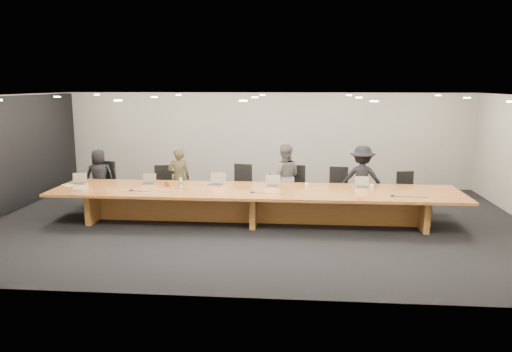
{
  "coord_description": "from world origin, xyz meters",
  "views": [
    {
      "loc": [
        0.97,
        -10.75,
        3.06
      ],
      "look_at": [
        0.0,
        0.3,
        1.0
      ],
      "focal_mm": 35.0,
      "sensor_mm": 36.0,
      "label": 1
    }
  ],
  "objects": [
    {
      "name": "chair_mid_right",
      "position": [
        0.89,
        1.29,
        0.55
      ],
      "size": [
        0.59,
        0.59,
        1.09
      ],
      "primitive_type": null,
      "rotation": [
        0.0,
        0.0,
        -0.06
      ],
      "color": "black",
      "rests_on": "ground"
    },
    {
      "name": "notepad",
      "position": [
        -4.35,
        0.1,
        0.76
      ],
      "size": [
        0.27,
        0.24,
        0.01
      ],
      "primitive_type": "cube",
      "rotation": [
        0.0,
        0.0,
        -0.36
      ],
      "color": "white",
      "rests_on": "conference_table"
    },
    {
      "name": "av_box",
      "position": [
        -3.84,
        -0.51,
        0.77
      ],
      "size": [
        0.27,
        0.24,
        0.03
      ],
      "primitive_type": "cube",
      "rotation": [
        0.0,
        0.0,
        0.36
      ],
      "color": "#BBBBC0",
      "rests_on": "conference_table"
    },
    {
      "name": "paper_cup_far",
      "position": [
        2.59,
        0.31,
        0.8
      ],
      "size": [
        0.11,
        0.11,
        0.1
      ],
      "primitive_type": "cone",
      "rotation": [
        0.0,
        0.0,
        0.37
      ],
      "color": "white",
      "rests_on": "conference_table"
    },
    {
      "name": "laptop_b",
      "position": [
        -2.53,
        0.38,
        0.87
      ],
      "size": [
        0.32,
        0.23,
        0.25
      ],
      "primitive_type": null,
      "rotation": [
        0.0,
        0.0,
        0.01
      ],
      "color": "tan",
      "rests_on": "conference_table"
    },
    {
      "name": "person_b",
      "position": [
        -2.0,
        1.17,
        0.75
      ],
      "size": [
        0.62,
        0.49,
        1.5
      ],
      "primitive_type": "imported",
      "rotation": [
        0.0,
        0.0,
        3.42
      ],
      "color": "#322D1B",
      "rests_on": "ground"
    },
    {
      "name": "mic_right",
      "position": [
        2.92,
        -0.41,
        0.76
      ],
      "size": [
        0.12,
        0.12,
        0.03
      ],
      "primitive_type": "cone",
      "rotation": [
        0.0,
        0.0,
        0.06
      ],
      "color": "black",
      "rests_on": "conference_table"
    },
    {
      "name": "water_bottle",
      "position": [
        -1.68,
        0.04,
        0.86
      ],
      "size": [
        0.08,
        0.08,
        0.22
      ],
      "primitive_type": "cylinder",
      "rotation": [
        0.0,
        0.0,
        -0.18
      ],
      "color": "silver",
      "rests_on": "conference_table"
    },
    {
      "name": "laptop_a",
      "position": [
        -4.15,
        0.27,
        0.88
      ],
      "size": [
        0.36,
        0.3,
        0.25
      ],
      "primitive_type": null,
      "rotation": [
        0.0,
        0.0,
        0.22
      ],
      "color": "tan",
      "rests_on": "conference_table"
    },
    {
      "name": "person_c",
      "position": [
        0.62,
        1.23,
        0.81
      ],
      "size": [
        0.8,
        0.62,
        1.63
      ],
      "primitive_type": "imported",
      "rotation": [
        0.0,
        0.0,
        3.15
      ],
      "color": "#4E4E50",
      "rests_on": "ground"
    },
    {
      "name": "chair_far_left",
      "position": [
        -4.01,
        1.32,
        0.56
      ],
      "size": [
        0.65,
        0.65,
        1.12
      ],
      "primitive_type": null,
      "rotation": [
        0.0,
        0.0,
        -0.16
      ],
      "color": "black",
      "rests_on": "ground"
    },
    {
      "name": "chair_mid_left",
      "position": [
        -0.47,
        1.29,
        0.55
      ],
      "size": [
        0.66,
        0.66,
        1.1
      ],
      "primitive_type": null,
      "rotation": [
        0.0,
        0.0,
        -0.2
      ],
      "color": "black",
      "rests_on": "ground"
    },
    {
      "name": "mic_center",
      "position": [
        -0.03,
        -0.32,
        0.76
      ],
      "size": [
        0.13,
        0.13,
        0.03
      ],
      "primitive_type": "cone",
      "rotation": [
        0.0,
        0.0,
        -0.23
      ],
      "color": "black",
      "rests_on": "conference_table"
    },
    {
      "name": "back_wall",
      "position": [
        0.0,
        4.0,
        1.4
      ],
      "size": [
        12.0,
        0.02,
        2.8
      ],
      "primitive_type": "cube",
      "color": "beige",
      "rests_on": "ground"
    },
    {
      "name": "ground",
      "position": [
        0.0,
        0.0,
        0.0
      ],
      "size": [
        12.0,
        12.0,
        0.0
      ],
      "primitive_type": "plane",
      "color": "black",
      "rests_on": "ground"
    },
    {
      "name": "laptop_c",
      "position": [
        -0.93,
        0.38,
        0.9
      ],
      "size": [
        0.43,
        0.35,
        0.29
      ],
      "primitive_type": null,
      "rotation": [
        0.0,
        0.0,
        -0.25
      ],
      "color": "#BCAB8F",
      "rests_on": "conference_table"
    },
    {
      "name": "laptop_e",
      "position": [
        2.4,
        0.43,
        0.87
      ],
      "size": [
        0.32,
        0.23,
        0.25
      ],
      "primitive_type": null,
      "rotation": [
        0.0,
        0.0,
        0.0
      ],
      "color": "#C0B592",
      "rests_on": "conference_table"
    },
    {
      "name": "amber_mug",
      "position": [
        -2.03,
        0.16,
        0.81
      ],
      "size": [
        0.11,
        0.11,
        0.11
      ],
      "primitive_type": "cylinder",
      "rotation": [
        0.0,
        0.0,
        -0.29
      ],
      "color": "brown",
      "rests_on": "conference_table"
    },
    {
      "name": "mic_left",
      "position": [
        -2.69,
        -0.36,
        0.77
      ],
      "size": [
        0.15,
        0.15,
        0.03
      ],
      "primitive_type": "cone",
      "rotation": [
        0.0,
        0.0,
        -0.24
      ],
      "color": "black",
      "rests_on": "conference_table"
    },
    {
      "name": "chair_far_right",
      "position": [
        3.57,
        1.16,
        0.5
      ],
      "size": [
        0.61,
        0.61,
        1.0
      ],
      "primitive_type": null,
      "rotation": [
        0.0,
        0.0,
        0.21
      ],
      "color": "black",
      "rests_on": "ground"
    },
    {
      "name": "conference_table",
      "position": [
        0.0,
        0.0,
        0.52
      ],
      "size": [
        9.0,
        1.8,
        0.75
      ],
      "color": "brown",
      "rests_on": "ground"
    },
    {
      "name": "chair_left",
      "position": [
        -2.44,
        1.27,
        0.52
      ],
      "size": [
        0.62,
        0.62,
        1.05
      ],
      "primitive_type": null,
      "rotation": [
        0.0,
        0.0,
        0.18
      ],
      "color": "black",
      "rests_on": "ground"
    },
    {
      "name": "person_d",
      "position": [
        2.47,
        1.14,
        0.81
      ],
      "size": [
        1.12,
        0.74,
        1.61
      ],
      "primitive_type": "imported",
      "rotation": [
        0.0,
        0.0,
        3.0
      ],
      "color": "black",
      "rests_on": "ground"
    },
    {
      "name": "person_a",
      "position": [
        -4.07,
        1.27,
        0.72
      ],
      "size": [
        0.81,
        0.64,
        1.44
      ],
      "primitive_type": "imported",
      "rotation": [
        0.0,
        0.0,
        3.43
      ],
      "color": "black",
      "rests_on": "ground"
    },
    {
      "name": "lime_gadget",
      "position": [
        -4.34,
        0.09,
        0.77
      ],
      "size": [
        0.15,
        0.11,
        0.02
      ],
      "primitive_type": "cube",
      "rotation": [
        0.0,
        0.0,
        0.25
      ],
      "color": "#52B731",
      "rests_on": "notepad"
    },
    {
      "name": "chair_right",
      "position": [
        1.93,
        1.19,
        0.54
      ],
      "size": [
        0.59,
        0.59,
        1.08
      ],
      "primitive_type": null,
      "rotation": [
        0.0,
        0.0,
        -0.07
      ],
      "color": "black",
      "rests_on": "ground"
    },
    {
      "name": "paper_cup_near",
      "position": [
        1.14,
        0.32,
        0.8
      ],
      "size": [
        0.09,
        0.09,
        0.1
      ],
      "primitive_type": "cone",
      "rotation": [
        0.0,
        0.0,
        0.07
      ],
      "color": "white",
      "rests_on": "conference_table"
    },
    {
      "name": "laptop_d",
      "position": [
        0.37,
        0.36,
        0.88
      ],
      "size": [
        0.34,
        0.25,
        0.26
      ],
      "primitive_type": null,
      "rotation": [
        0.0,
        0.0,
        0.03
      ],
      "color": "#B7A68C",
      "rests_on": "conference_table"
    }
  ]
}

